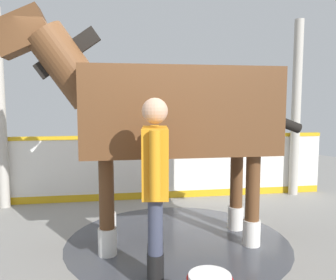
{
  "coord_description": "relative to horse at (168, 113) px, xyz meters",
  "views": [
    {
      "loc": [
        -1.9,
        -3.38,
        1.64
      ],
      "look_at": [
        -0.0,
        -0.46,
        1.26
      ],
      "focal_mm": 37.1,
      "sensor_mm": 36.0,
      "label": 1
    }
  ],
  "objects": [
    {
      "name": "barrier_wall",
      "position": [
        0.87,
        1.67,
        -1.01
      ],
      "size": [
        5.46,
        2.5,
        1.1
      ],
      "color": "white",
      "rests_on": "ground"
    },
    {
      "name": "horse",
      "position": [
        0.0,
        0.0,
        0.0
      ],
      "size": [
        3.29,
        1.81,
        2.65
      ],
      "rotation": [
        0.0,
        0.0,
        2.72
      ],
      "color": "brown",
      "rests_on": "ground"
    },
    {
      "name": "wet_patch",
      "position": [
        0.11,
        -0.05,
        -1.52
      ],
      "size": [
        2.63,
        2.63,
        0.0
      ],
      "primitive_type": "cylinder",
      "color": "#42444C",
      "rests_on": "ground"
    },
    {
      "name": "ground_plane",
      "position": [
        -0.26,
        0.06,
        -1.53
      ],
      "size": [
        16.0,
        16.0,
        0.02
      ],
      "primitive_type": "cube",
      "color": "gray"
    },
    {
      "name": "roof_post_far",
      "position": [
        3.05,
        0.56,
        0.01
      ],
      "size": [
        0.16,
        0.16,
        3.05
      ],
      "primitive_type": "cylinder",
      "color": "#B7B2A8",
      "rests_on": "ground"
    },
    {
      "name": "roof_post_near",
      "position": [
        -1.4,
        2.55,
        0.01
      ],
      "size": [
        0.16,
        0.16,
        3.05
      ],
      "primitive_type": "cylinder",
      "color": "#B7B2A8",
      "rests_on": "ground"
    },
    {
      "name": "handler",
      "position": [
        -0.62,
        -0.76,
        -0.55
      ],
      "size": [
        0.44,
        0.59,
        1.68
      ],
      "rotation": [
        0.0,
        0.0,
        5.74
      ],
      "color": "black",
      "rests_on": "ground"
    }
  ]
}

